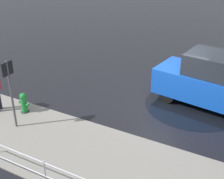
# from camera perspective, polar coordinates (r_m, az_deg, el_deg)

# --- Properties ---
(ground_plane) EXTENTS (60.00, 60.00, 0.00)m
(ground_plane) POSITION_cam_1_polar(r_m,az_deg,el_deg) (12.31, 9.42, -2.32)
(ground_plane) COLOR black
(kerb_strip) EXTENTS (24.00, 3.20, 0.04)m
(kerb_strip) POSITION_cam_1_polar(r_m,az_deg,el_deg) (9.09, -0.04, -13.61)
(kerb_strip) COLOR gray
(kerb_strip) RESTS_ON ground
(moving_hatchback) EXTENTS (4.09, 2.20, 2.06)m
(moving_hatchback) POSITION_cam_1_polar(r_m,az_deg,el_deg) (12.05, 17.71, 1.53)
(moving_hatchback) COLOR blue
(moving_hatchback) RESTS_ON ground
(fire_hydrant) EXTENTS (0.42, 0.31, 0.80)m
(fire_hydrant) POSITION_cam_1_polar(r_m,az_deg,el_deg) (11.70, -15.80, -2.41)
(fire_hydrant) COLOR #197A2D
(fire_hydrant) RESTS_ON ground
(sign_post) EXTENTS (0.07, 0.44, 2.40)m
(sign_post) POSITION_cam_1_polar(r_m,az_deg,el_deg) (10.39, -18.16, 0.72)
(sign_post) COLOR #4C4C51
(sign_post) RESTS_ON ground
(puddle_patch) EXTENTS (3.64, 3.64, 0.01)m
(puddle_patch) POSITION_cam_1_polar(r_m,az_deg,el_deg) (12.32, 14.60, -2.81)
(puddle_patch) COLOR black
(puddle_patch) RESTS_ON ground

